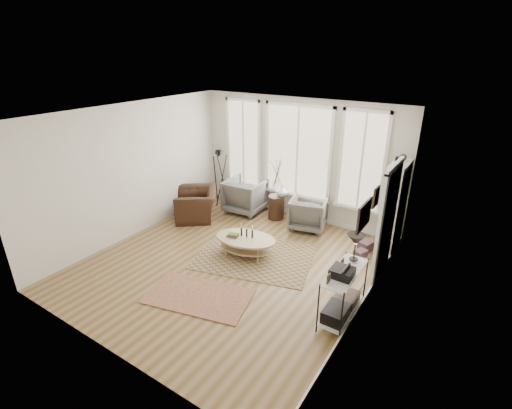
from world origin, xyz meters
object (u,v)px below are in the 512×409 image
Objects in this scene: side_table at (277,188)px; armchair_left at (245,196)px; bookcase at (394,208)px; low_shelf at (343,289)px; accent_chair at (196,204)px; armchair_right at (308,213)px; coffee_table at (245,241)px.

armchair_left is at bearing -176.81° from side_table.
bookcase is 2.76m from side_table.
accent_chair is at bearing 160.22° from low_shelf.
armchair_left is 1.13× the size of armchair_right.
bookcase is at bearing 175.50° from armchair_left.
bookcase is 1.58× the size of low_shelf.
accent_chair is (-1.69, -1.03, -0.44)m from side_table.
armchair_right is at bearing 125.31° from low_shelf.
coffee_table is at bearing 29.28° from accent_chair.
side_table reaches higher than coffee_table.
armchair_right is 2.75m from accent_chair.
armchair_right is (-1.81, 2.55, -0.13)m from low_shelf.
side_table reaches higher than low_shelf.
coffee_table is 1.66× the size of armchair_right.
side_table is at bearing 179.32° from armchair_left.
side_table is at bearing 178.15° from bookcase.
bookcase is at bearing 88.72° from low_shelf.
low_shelf reaches higher than accent_chair.
low_shelf is 0.79× the size of side_table.
armchair_left reaches higher than accent_chair.
side_table is 2.03m from accent_chair.
side_table is at bearing 83.19° from accent_chair.
side_table is at bearing 135.94° from low_shelf.
accent_chair is (-4.44, -0.94, -0.60)m from bookcase.
accent_chair is at bearing 6.69° from armchair_right.
low_shelf is (-0.06, -2.52, -0.44)m from bookcase.
bookcase is 3.06m from coffee_table.
bookcase is 3.68m from armchair_left.
coffee_table is 2.21m from armchair_left.
bookcase is at bearing 63.68° from accent_chair.
armchair_right is 0.99m from side_table.
armchair_left is 0.57× the size of side_table.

